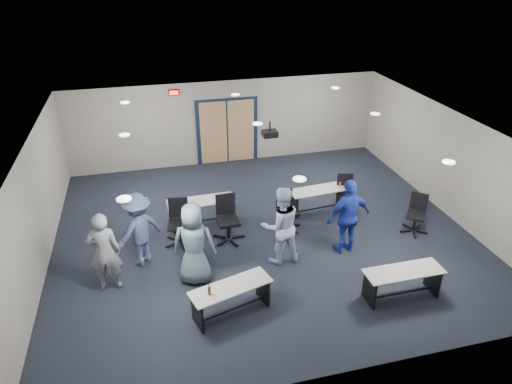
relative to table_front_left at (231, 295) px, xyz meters
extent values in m
plane|color=black|center=(1.32, 2.64, -0.44)|extent=(10.00, 10.00, 0.00)
cube|color=gray|center=(1.32, 7.14, 0.91)|extent=(10.00, 0.04, 2.70)
cube|color=gray|center=(1.32, -1.86, 0.91)|extent=(10.00, 0.04, 2.70)
cube|color=gray|center=(-3.68, 2.64, 0.91)|extent=(0.04, 9.00, 2.70)
cube|color=gray|center=(6.32, 2.64, 0.91)|extent=(0.04, 9.00, 2.70)
cube|color=white|center=(1.32, 2.64, 2.26)|extent=(10.00, 9.00, 0.04)
cube|color=black|center=(1.32, 7.11, 0.61)|extent=(2.00, 0.06, 2.20)
cube|color=#A07949|center=(0.87, 7.09, 0.61)|extent=(0.85, 0.04, 2.05)
cube|color=#A07949|center=(1.77, 7.09, 0.61)|extent=(0.85, 0.04, 2.05)
cube|color=black|center=(-0.28, 7.09, 2.01)|extent=(0.32, 0.05, 0.18)
cube|color=#FF0C0C|center=(-0.28, 7.06, 2.01)|extent=(0.26, 0.02, 0.12)
cylinder|color=black|center=(1.62, 3.14, 2.14)|extent=(0.04, 0.04, 0.24)
cube|color=black|center=(1.62, 3.14, 1.96)|extent=(0.35, 0.30, 0.14)
cylinder|color=black|center=(1.62, 2.99, 1.96)|extent=(0.08, 0.03, 0.08)
cube|color=beige|center=(0.01, 0.00, 0.19)|extent=(1.67, 0.95, 0.03)
cube|color=black|center=(-0.67, -0.19, -0.14)|extent=(0.18, 0.48, 0.62)
cube|color=black|center=(0.68, 0.20, -0.14)|extent=(0.18, 0.48, 0.62)
cube|color=black|center=(0.01, 0.00, -0.36)|extent=(1.37, 0.43, 0.04)
cube|color=beige|center=(3.42, -0.37, 0.19)|extent=(1.59, 0.54, 0.03)
cube|color=black|center=(2.71, -0.37, -0.14)|extent=(0.05, 0.49, 0.62)
cube|color=black|center=(4.13, -0.36, -0.14)|extent=(0.05, 0.49, 0.62)
cube|color=black|center=(3.42, -0.37, -0.36)|extent=(1.41, 0.05, 0.04)
cube|color=beige|center=(-0.08, 3.41, 0.22)|extent=(1.69, 0.59, 0.03)
cube|color=black|center=(-0.82, 3.39, -0.12)|extent=(0.06, 0.51, 0.65)
cube|color=black|center=(0.66, 3.42, -0.12)|extent=(0.06, 0.51, 0.65)
cube|color=black|center=(-0.08, 3.41, -0.35)|extent=(1.49, 0.07, 0.04)
cube|color=beige|center=(3.05, 3.31, 0.19)|extent=(1.64, 0.67, 0.03)
cube|color=black|center=(2.34, 3.24, -0.13)|extent=(0.09, 0.49, 0.62)
cube|color=black|center=(3.75, 3.37, -0.13)|extent=(0.09, 0.49, 0.62)
cube|color=black|center=(3.05, 3.31, -0.36)|extent=(1.42, 0.17, 0.04)
cylinder|color=red|center=(3.67, 3.36, 0.26)|extent=(0.07, 0.07, 0.11)
imported|color=gray|center=(-2.29, 1.37, 0.44)|extent=(0.67, 0.46, 1.77)
imported|color=slate|center=(-0.52, 1.18, 0.47)|extent=(1.01, 0.78, 1.83)
imported|color=#BFCFFD|center=(1.41, 1.42, 0.47)|extent=(0.92, 0.73, 1.83)
imported|color=#1D31A1|center=(3.00, 1.41, 0.47)|extent=(1.13, 0.60, 1.83)
imported|color=#3E4A71|center=(-1.61, 2.08, 0.42)|extent=(1.29, 1.17, 1.74)
camera|label=1|loc=(-1.18, -6.65, 5.77)|focal=32.00mm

